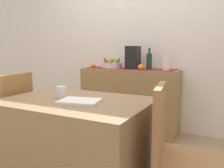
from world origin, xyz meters
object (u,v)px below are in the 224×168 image
Objects in this scene: coffee_maker at (133,58)px; open_book at (80,101)px; wine_bottle at (149,61)px; fruit_bowl at (112,65)px; ceramic_vase at (166,63)px; dining_table at (76,147)px; sideboard_console at (129,100)px; chair_near_window at (5,141)px; coffee_cup at (61,92)px.

coffee_maker is 1.61m from open_book.
coffee_maker reaches higher than wine_bottle.
fruit_bowl is 0.54m from wine_bottle.
dining_table is (-0.29, -1.51, -0.57)m from ceramic_vase.
sideboard_console is at bearing 97.70° from dining_table.
ceramic_vase reaches higher than dining_table.
chair_near_window is (-1.10, -1.51, -0.68)m from ceramic_vase.
fruit_bowl is 0.26× the size of dining_table.
fruit_bowl is at bearing 77.24° from chair_near_window.
dining_table is 0.82m from chair_near_window.
open_book is 0.31× the size of chair_near_window.
chair_near_window is at bearing -126.19° from ceramic_vase.
coffee_cup reaches higher than open_book.
coffee_cup is at bearing -89.44° from coffee_maker.
fruit_bowl is (-0.27, 0.00, 0.47)m from sideboard_console.
coffee_cup is (0.33, -1.50, -0.11)m from fruit_bowl.
fruit_bowl is at bearing 107.31° from dining_table.
coffee_maker is 0.34× the size of chair_near_window.
fruit_bowl reaches higher than chair_near_window.
dining_table is at bearing -84.09° from coffee_maker.
coffee_maker is at bearing 66.50° from chair_near_window.
wine_bottle is 1.88m from chair_near_window.
fruit_bowl reaches higher than open_book.
dining_table is at bearing -6.35° from coffee_cup.
dining_table is 12.27× the size of coffee_cup.
sideboard_console is 0.58m from coffee_maker.
coffee_maker reaches higher than coffee_cup.
fruit_bowl is at bearing 102.42° from coffee_cup.
chair_near_window is at bearing -120.31° from wine_bottle.
coffee_maker reaches higher than fruit_bowl.
wine_bottle is (0.54, 0.00, 0.07)m from fruit_bowl.
chair_near_window is (-0.67, -0.01, -0.52)m from coffee_cup.
wine_bottle is 0.25× the size of dining_table.
sideboard_console is 1.63m from chair_near_window.
wine_bottle is at bearing 0.00° from sideboard_console.
ceramic_vase is (0.22, 0.00, -0.02)m from wine_bottle.
open_book is (0.01, -1.57, -0.22)m from wine_bottle.
ceramic_vase is 0.20× the size of chair_near_window.
open_book is at bearing -79.61° from sideboard_console.
wine_bottle reaches higher than fruit_bowl.
sideboard_console is 4.32× the size of coffee_maker.
ceramic_vase is at bearing 0.00° from fruit_bowl.
chair_near_window reaches higher than open_book.
dining_table is at bearing -100.90° from ceramic_vase.
sideboard_console is 4.69× the size of fruit_bowl.
chair_near_window is at bearing 179.80° from dining_table.
fruit_bowl is 1.67m from dining_table.
coffee_maker is at bearing 90.56° from coffee_cup.
sideboard_console reaches higher than open_book.
coffee_maker is 1.70× the size of ceramic_vase.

